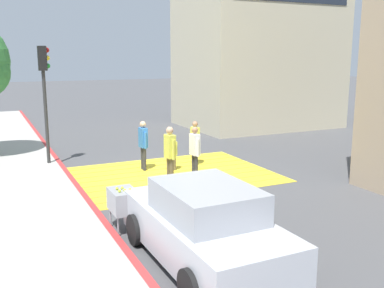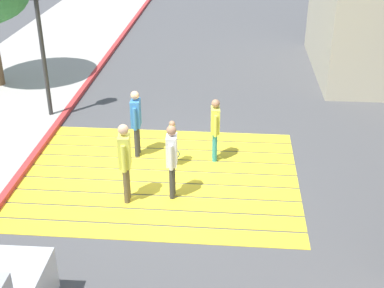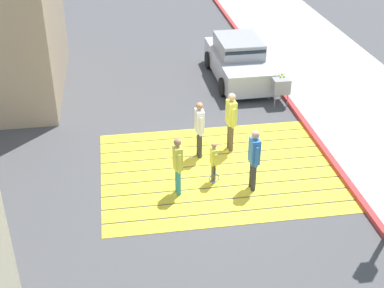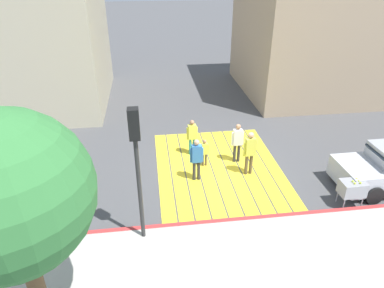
# 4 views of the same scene
# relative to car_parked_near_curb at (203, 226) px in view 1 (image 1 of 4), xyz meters

# --- Properties ---
(ground_plane) EXTENTS (120.00, 120.00, 0.00)m
(ground_plane) POSITION_rel_car_parked_near_curb_xyz_m (2.00, 6.17, -0.73)
(ground_plane) COLOR #4C4C4F
(crosswalk_stripes) EXTENTS (6.40, 4.90, 0.01)m
(crosswalk_stripes) POSITION_rel_car_parked_near_curb_xyz_m (2.00, 6.17, -0.73)
(crosswalk_stripes) COLOR yellow
(crosswalk_stripes) RESTS_ON ground
(curb_painted) EXTENTS (0.16, 40.00, 0.13)m
(curb_painted) POSITION_rel_car_parked_near_curb_xyz_m (-1.25, 6.17, -0.67)
(curb_painted) COLOR #BC3333
(curb_painted) RESTS_ON ground
(building_far_north) EXTENTS (8.00, 6.03, 12.40)m
(building_far_north) POSITION_rel_car_parked_near_curb_xyz_m (10.50, 14.17, 5.46)
(building_far_north) COLOR beige
(building_far_north) RESTS_ON ground
(car_parked_near_curb) EXTENTS (2.02, 4.32, 1.57)m
(car_parked_near_curb) POSITION_rel_car_parked_near_curb_xyz_m (0.00, 0.00, 0.00)
(car_parked_near_curb) COLOR silver
(car_parked_near_curb) RESTS_ON ground
(traffic_light_corner) EXTENTS (0.39, 0.28, 4.24)m
(traffic_light_corner) POSITION_rel_car_parked_near_curb_xyz_m (-1.58, 9.19, 2.30)
(traffic_light_corner) COLOR #2D2D2D
(traffic_light_corner) RESTS_ON ground
(tennis_ball_cart) EXTENTS (0.56, 0.80, 1.02)m
(tennis_ball_cart) POSITION_rel_car_parked_near_curb_xyz_m (-0.90, 2.23, -0.04)
(tennis_ball_cart) COLOR #99999E
(tennis_ball_cart) RESTS_ON ground
(pedestrian_adult_lead) EXTENTS (0.23, 0.50, 1.71)m
(pedestrian_adult_lead) POSITION_rel_car_parked_near_curb_xyz_m (2.39, 5.35, 0.26)
(pedestrian_adult_lead) COLOR #333338
(pedestrian_adult_lead) RESTS_ON ground
(pedestrian_adult_trailing) EXTENTS (0.24, 0.50, 1.72)m
(pedestrian_adult_trailing) POSITION_rel_car_parked_near_curb_xyz_m (1.30, 7.17, 0.27)
(pedestrian_adult_trailing) COLOR #333338
(pedestrian_adult_trailing) RESTS_ON ground
(pedestrian_adult_side) EXTENTS (0.27, 0.52, 1.81)m
(pedestrian_adult_side) POSITION_rel_car_parked_near_curb_xyz_m (1.44, 5.11, 0.32)
(pedestrian_adult_side) COLOR brown
(pedestrian_adult_side) RESTS_ON ground
(pedestrian_teen_behind) EXTENTS (0.23, 0.47, 1.61)m
(pedestrian_teen_behind) POSITION_rel_car_parked_near_curb_xyz_m (3.23, 7.08, 0.20)
(pedestrian_teen_behind) COLOR teal
(pedestrian_teen_behind) RESTS_ON ground
(pedestrian_child_with_racket) EXTENTS (0.28, 0.38, 1.19)m
(pedestrian_child_with_racket) POSITION_rel_car_parked_near_curb_xyz_m (2.24, 6.72, -0.07)
(pedestrian_child_with_racket) COLOR brown
(pedestrian_child_with_racket) RESTS_ON ground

